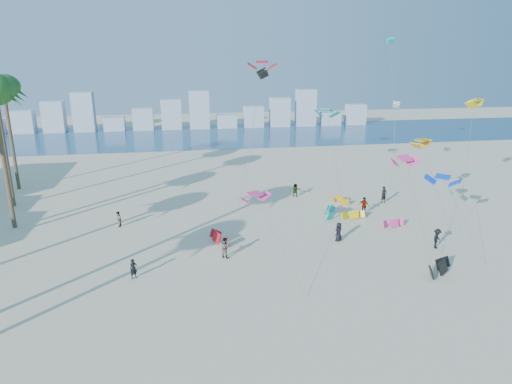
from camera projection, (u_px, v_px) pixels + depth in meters
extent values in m
plane|color=beige|center=(252.00, 356.00, 24.69)|extent=(220.00, 220.00, 0.00)
plane|color=navy|center=(196.00, 136.00, 92.58)|extent=(220.00, 220.00, 0.00)
imported|color=black|center=(133.00, 269.00, 33.14)|extent=(0.67, 0.59, 1.53)
imported|color=gray|center=(225.00, 248.00, 36.57)|extent=(1.06, 1.03, 1.73)
imported|color=black|center=(339.00, 232.00, 39.87)|extent=(0.99, 0.96, 1.71)
imported|color=gray|center=(364.00, 206.00, 46.64)|extent=(1.09, 1.07, 1.84)
imported|color=black|center=(437.00, 239.00, 38.30)|extent=(1.29, 1.23, 1.76)
imported|color=gray|center=(295.00, 190.00, 52.52)|extent=(1.50, 1.06, 1.56)
imported|color=black|center=(384.00, 195.00, 50.14)|extent=(0.79, 0.63, 1.91)
imported|color=gray|center=(118.00, 219.00, 43.20)|extent=(0.65, 0.80, 1.54)
cylinder|color=#595959|center=(279.00, 243.00, 32.37)|extent=(2.67, 5.82, 5.83)
cylinder|color=#595959|center=(335.00, 160.00, 48.10)|extent=(1.76, 2.23, 10.34)
cylinder|color=#595959|center=(436.00, 186.00, 42.02)|extent=(1.99, 3.31, 8.25)
cylinder|color=#595959|center=(249.00, 147.00, 44.10)|extent=(2.81, 2.27, 14.51)
cylinder|color=#595959|center=(394.00, 147.00, 54.57)|extent=(0.86, 2.13, 10.52)
cylinder|color=#595959|center=(464.00, 220.00, 36.44)|extent=(1.80, 4.54, 6.15)
cylinder|color=#595959|center=(253.00, 129.00, 52.84)|extent=(3.02, 4.80, 15.14)
cylinder|color=#595959|center=(466.00, 164.00, 43.12)|extent=(2.73, 4.19, 11.74)
cylinder|color=#595959|center=(420.00, 216.00, 34.48)|extent=(1.12, 4.20, 8.15)
cylinder|color=#595959|center=(393.00, 110.00, 58.83)|extent=(0.76, 3.73, 18.00)
cylinder|color=brown|center=(4.00, 162.00, 41.35)|extent=(0.40, 0.40, 12.94)
cylinder|color=brown|center=(5.00, 149.00, 47.63)|extent=(0.40, 0.40, 12.65)
cylinder|color=brown|center=(11.00, 139.00, 53.99)|extent=(0.40, 0.40, 12.42)
ellipsoid|color=#235E21|center=(3.00, 86.00, 52.19)|extent=(3.80, 3.80, 2.85)
cube|color=#9EADBF|center=(24.00, 122.00, 95.49)|extent=(4.40, 3.00, 4.80)
cube|color=#9EADBF|center=(54.00, 117.00, 96.24)|extent=(4.40, 3.00, 6.60)
cube|color=#9EADBF|center=(84.00, 112.00, 96.99)|extent=(4.40, 3.00, 8.40)
cube|color=#9EADBF|center=(115.00, 124.00, 98.78)|extent=(4.40, 3.00, 3.00)
cube|color=#9EADBF|center=(143.00, 119.00, 99.53)|extent=(4.40, 3.00, 4.80)
cube|color=#9EADBF|center=(171.00, 114.00, 100.28)|extent=(4.40, 3.00, 6.60)
cube|color=#9EADBF|center=(199.00, 110.00, 101.02)|extent=(4.40, 3.00, 8.40)
cube|color=#9EADBF|center=(227.00, 121.00, 102.82)|extent=(4.40, 3.00, 3.00)
cube|color=#9EADBF|center=(253.00, 117.00, 103.56)|extent=(4.40, 3.00, 4.80)
cube|color=#9EADBF|center=(280.00, 112.00, 104.31)|extent=(4.40, 3.00, 6.60)
cube|color=#9EADBF|center=(306.00, 108.00, 105.06)|extent=(4.40, 3.00, 8.40)
cube|color=#9EADBF|center=(331.00, 119.00, 106.85)|extent=(4.40, 3.00, 3.00)
cube|color=#9EADBF|center=(355.00, 114.00, 107.60)|extent=(4.40, 3.00, 4.80)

